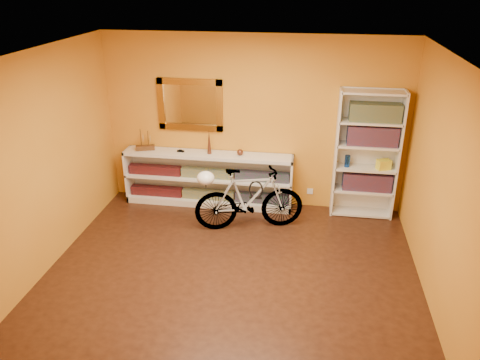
% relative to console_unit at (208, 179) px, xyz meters
% --- Properties ---
extents(floor, '(4.50, 4.00, 0.01)m').
position_rel_console_unit_xyz_m(floor, '(0.67, -1.81, -0.43)').
color(floor, black).
rests_on(floor, ground).
extents(ceiling, '(4.50, 4.00, 0.01)m').
position_rel_console_unit_xyz_m(ceiling, '(0.67, -1.81, 2.18)').
color(ceiling, silver).
rests_on(ceiling, ground).
extents(back_wall, '(4.50, 0.01, 2.60)m').
position_rel_console_unit_xyz_m(back_wall, '(0.67, 0.19, 0.88)').
color(back_wall, orange).
rests_on(back_wall, ground).
extents(left_wall, '(0.01, 4.00, 2.60)m').
position_rel_console_unit_xyz_m(left_wall, '(-1.58, -1.81, 0.88)').
color(left_wall, orange).
rests_on(left_wall, ground).
extents(right_wall, '(0.01, 4.00, 2.60)m').
position_rel_console_unit_xyz_m(right_wall, '(2.93, -1.81, 0.88)').
color(right_wall, orange).
rests_on(right_wall, ground).
extents(gilt_mirror, '(0.98, 0.06, 0.78)m').
position_rel_console_unit_xyz_m(gilt_mirror, '(-0.28, 0.15, 1.12)').
color(gilt_mirror, '#8D5F19').
rests_on(gilt_mirror, back_wall).
extents(wall_socket, '(0.09, 0.02, 0.09)m').
position_rel_console_unit_xyz_m(wall_socket, '(1.57, 0.17, -0.17)').
color(wall_socket, silver).
rests_on(wall_socket, back_wall).
extents(console_unit, '(2.60, 0.35, 0.85)m').
position_rel_console_unit_xyz_m(console_unit, '(0.00, 0.00, 0.00)').
color(console_unit, silver).
rests_on(console_unit, floor).
extents(cd_row_lower, '(2.50, 0.13, 0.14)m').
position_rel_console_unit_xyz_m(cd_row_lower, '(0.00, -0.02, -0.26)').
color(cd_row_lower, black).
rests_on(cd_row_lower, console_unit).
extents(cd_row_upper, '(2.50, 0.13, 0.14)m').
position_rel_console_unit_xyz_m(cd_row_upper, '(0.00, -0.02, 0.11)').
color(cd_row_upper, navy).
rests_on(cd_row_upper, console_unit).
extents(model_ship, '(0.30, 0.19, 0.34)m').
position_rel_console_unit_xyz_m(model_ship, '(-0.98, 0.00, 0.59)').
color(model_ship, '#452913').
rests_on(model_ship, console_unit).
extents(toy_car, '(0.00, 0.00, 0.00)m').
position_rel_console_unit_xyz_m(toy_car, '(-0.42, 0.00, 0.43)').
color(toy_car, black).
rests_on(toy_car, console_unit).
extents(bronze_ornament, '(0.06, 0.06, 0.38)m').
position_rel_console_unit_xyz_m(bronze_ornament, '(0.03, 0.00, 0.61)').
color(bronze_ornament, '#592D1E').
rests_on(bronze_ornament, console_unit).
extents(decorative_orb, '(0.10, 0.10, 0.10)m').
position_rel_console_unit_xyz_m(decorative_orb, '(0.50, 0.00, 0.47)').
color(decorative_orb, '#592D1E').
rests_on(decorative_orb, console_unit).
extents(bookcase, '(0.90, 0.30, 1.90)m').
position_rel_console_unit_xyz_m(bookcase, '(2.34, 0.03, 0.52)').
color(bookcase, silver).
rests_on(bookcase, floor).
extents(book_row_a, '(0.70, 0.22, 0.26)m').
position_rel_console_unit_xyz_m(book_row_a, '(2.39, 0.03, 0.12)').
color(book_row_a, maroon).
rests_on(book_row_a, bookcase).
extents(book_row_b, '(0.70, 0.22, 0.28)m').
position_rel_console_unit_xyz_m(book_row_b, '(2.39, 0.03, 0.83)').
color(book_row_b, maroon).
rests_on(book_row_b, bookcase).
extents(book_row_c, '(0.70, 0.22, 0.25)m').
position_rel_console_unit_xyz_m(book_row_c, '(2.39, 0.03, 1.16)').
color(book_row_c, navy).
rests_on(book_row_c, bookcase).
extents(travel_mug, '(0.08, 0.08, 0.17)m').
position_rel_console_unit_xyz_m(travel_mug, '(2.08, 0.01, 0.43)').
color(travel_mug, '#153C93').
rests_on(travel_mug, bookcase).
extents(red_tin, '(0.18, 0.18, 0.20)m').
position_rel_console_unit_xyz_m(red_tin, '(2.14, 0.06, 1.14)').
color(red_tin, maroon).
rests_on(red_tin, bookcase).
extents(yellow_bag, '(0.22, 0.18, 0.14)m').
position_rel_console_unit_xyz_m(yellow_bag, '(2.59, -0.01, 0.41)').
color(yellow_bag, yellow).
rests_on(yellow_bag, bookcase).
extents(bicycle, '(0.81, 1.62, 0.92)m').
position_rel_console_unit_xyz_m(bicycle, '(0.73, -0.66, 0.04)').
color(bicycle, silver).
rests_on(bicycle, floor).
extents(helmet, '(0.24, 0.23, 0.18)m').
position_rel_console_unit_xyz_m(helmet, '(0.15, -0.82, 0.39)').
color(helmet, white).
rests_on(helmet, bicycle).
extents(u_lock, '(0.20, 0.02, 0.20)m').
position_rel_console_unit_xyz_m(u_lock, '(0.82, -0.63, 0.17)').
color(u_lock, black).
rests_on(u_lock, bicycle).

